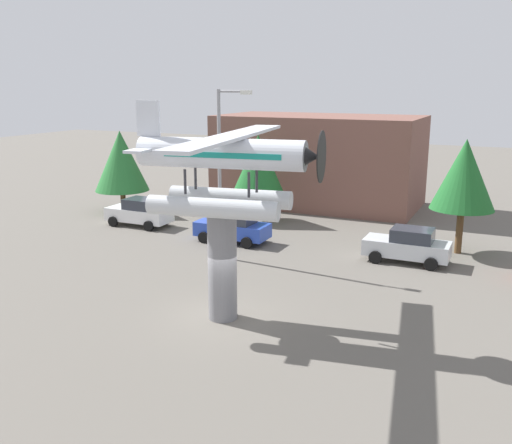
# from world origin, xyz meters

# --- Properties ---
(ground_plane) EXTENTS (140.00, 140.00, 0.00)m
(ground_plane) POSITION_xyz_m (0.00, 0.00, 0.00)
(ground_plane) COLOR #605B54
(display_pedestal) EXTENTS (1.10, 1.10, 4.18)m
(display_pedestal) POSITION_xyz_m (0.00, 0.00, 2.09)
(display_pedestal) COLOR slate
(display_pedestal) RESTS_ON ground
(floatplane_monument) EXTENTS (7.10, 10.44, 4.00)m
(floatplane_monument) POSITION_xyz_m (0.13, 0.02, 5.85)
(floatplane_monument) COLOR silver
(floatplane_monument) RESTS_ON display_pedestal
(car_near_white) EXTENTS (4.20, 2.02, 1.76)m
(car_near_white) POSITION_xyz_m (-11.71, 10.74, 0.88)
(car_near_white) COLOR white
(car_near_white) RESTS_ON ground
(car_mid_blue) EXTENTS (4.20, 2.02, 1.76)m
(car_mid_blue) POSITION_xyz_m (-4.61, 9.83, 0.88)
(car_mid_blue) COLOR #2847B7
(car_mid_blue) RESTS_ON ground
(car_far_silver) EXTENTS (4.20, 2.02, 1.76)m
(car_far_silver) POSITION_xyz_m (5.08, 10.16, 0.88)
(car_far_silver) COLOR silver
(car_far_silver) RESTS_ON ground
(streetlight_primary) EXTENTS (1.84, 0.28, 8.51)m
(streetlight_primary) POSITION_xyz_m (-3.63, 6.87, 4.90)
(streetlight_primary) COLOR gray
(streetlight_primary) RESTS_ON ground
(storefront_building) EXTENTS (14.47, 7.54, 6.53)m
(storefront_building) POSITION_xyz_m (-3.72, 22.00, 3.26)
(storefront_building) COLOR brown
(storefront_building) RESTS_ON ground
(tree_west) EXTENTS (3.72, 3.72, 5.66)m
(tree_west) POSITION_xyz_m (-15.25, 13.64, 3.58)
(tree_west) COLOR brown
(tree_west) RESTS_ON ground
(tree_east) EXTENTS (3.23, 3.23, 5.60)m
(tree_east) POSITION_xyz_m (-5.54, 15.24, 3.79)
(tree_east) COLOR brown
(tree_east) RESTS_ON ground
(tree_center_back) EXTENTS (3.29, 3.29, 6.05)m
(tree_center_back) POSITION_xyz_m (7.22, 12.94, 4.19)
(tree_center_back) COLOR brown
(tree_center_back) RESTS_ON ground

